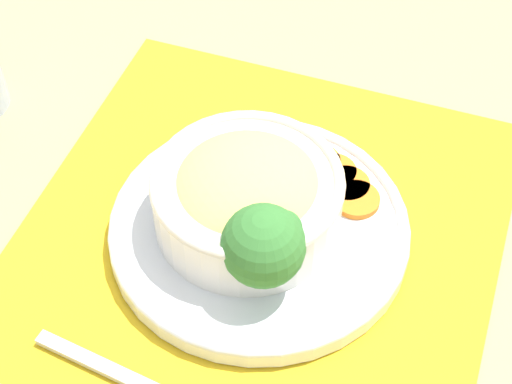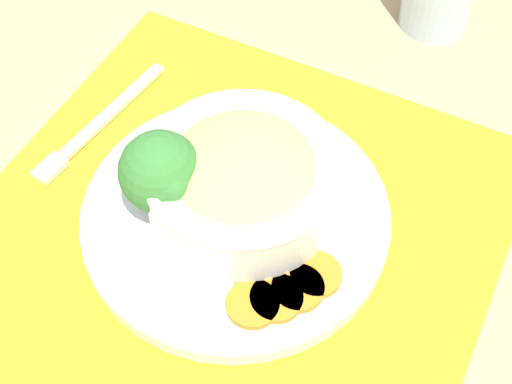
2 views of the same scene
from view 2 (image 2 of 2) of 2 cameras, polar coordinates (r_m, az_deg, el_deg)
ground_plane at (r=0.65m, az=-1.60°, el=-2.59°), size 4.00×4.00×0.00m
placemat at (r=0.64m, az=-1.60°, el=-2.49°), size 0.50×0.48×0.00m
plate at (r=0.63m, az=-1.63°, el=-1.82°), size 0.27×0.27×0.02m
bowl at (r=0.60m, az=-0.76°, el=0.93°), size 0.17×0.17×0.07m
broccoli_floret at (r=0.60m, az=-7.63°, el=1.56°), size 0.07×0.07×0.09m
carrot_slice_near at (r=0.58m, az=-0.26°, el=-8.95°), size 0.04×0.04×0.01m
carrot_slice_middle at (r=0.58m, az=1.65°, el=-8.49°), size 0.04×0.04×0.01m
carrot_slice_far at (r=0.59m, az=3.37°, el=-7.68°), size 0.04×0.04×0.01m
carrot_slice_extra at (r=0.59m, az=4.81°, el=-6.60°), size 0.04×0.04×0.01m
fork at (r=0.72m, az=-13.12°, el=4.73°), size 0.02×0.18×0.01m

